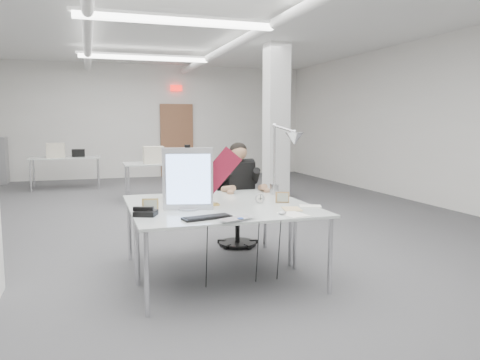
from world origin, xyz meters
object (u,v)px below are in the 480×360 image
Objects in this scene: desk_main at (231,214)px; beige_monitor at (186,183)px; office_chair at (237,209)px; seated_person at (239,177)px; bankers_lamp at (211,189)px; laptop at (240,220)px; architect_lamp at (283,155)px; monitor at (188,179)px; desk_phone at (146,213)px.

beige_monitor is at bearing 102.88° from desk_main.
office_chair is at bearing 70.32° from desk_main.
bankers_lamp is (-0.63, -1.04, 0.03)m from seated_person.
desk_main is at bearing 59.78° from laptop.
beige_monitor is 0.37× the size of architect_lamp.
office_chair is at bearing 28.87° from beige_monitor.
office_chair is 1.64m from monitor.
office_chair is 1.05× the size of seated_person.
desk_phone is (-1.32, -1.42, 0.29)m from office_chair.
seated_person is at bearing 48.50° from laptop.
seated_person is 4.83× the size of desk_phone.
architect_lamp is at bearing 42.78° from desk_phone.
office_chair is 1.97m from desk_phone.
laptop is 1.75× the size of desk_phone.
office_chair reaches higher than desk_main.
desk_main is 1.63m from office_chair.
bankers_lamp is 1.78× the size of desk_phone.
desk_main is 9.41× the size of desk_phone.
beige_monitor is (0.56, 0.90, 0.14)m from desk_phone.
bankers_lamp is 0.78m from desk_phone.
laptop is at bearing -119.92° from seated_person.
seated_person reaches higher than monitor.
desk_phone is 1.74m from architect_lamp.
office_chair is at bearing 68.41° from monitor.
seated_person reaches higher than beige_monitor.
office_chair is 1.62× the size of monitor.
architect_lamp is at bearing 39.12° from desk_main.
office_chair reaches higher than laptop.
desk_main is at bearing -21.63° from monitor.
seated_person is 1.54× the size of monitor.
laptop is (-0.58, -1.88, -0.13)m from seated_person.
desk_phone is (-0.69, -0.33, -0.15)m from bankers_lamp.
desk_main is at bearing -156.49° from architect_lamp.
desk_main is 1.95× the size of seated_person.
beige_monitor is (-0.77, -0.52, 0.43)m from office_chair.
seated_person is 1.91m from desk_phone.
architect_lamp is (0.89, 0.23, 0.30)m from bankers_lamp.
monitor is 1.23m from architect_lamp.
monitor reaches higher than desk_phone.
seated_person is 2.76× the size of laptop.
bankers_lamp is (-0.09, 0.42, 0.18)m from desk_main.
desk_main is 0.79m from desk_phone.
monitor is at bearing 90.69° from laptop.
beige_monitor is at bearing -161.05° from seated_person.
architect_lamp reaches higher than seated_person.
seated_person is 0.90m from beige_monitor.
desk_phone is at bearing -176.05° from architect_lamp.
office_chair is 1.34m from bankers_lamp.
architect_lamp is at bearing -23.79° from beige_monitor.
bankers_lamp is 0.59m from beige_monitor.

